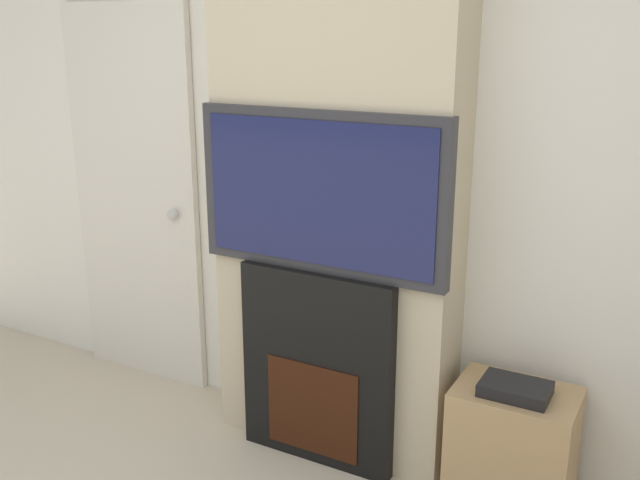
{
  "coord_description": "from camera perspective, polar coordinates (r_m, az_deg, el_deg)",
  "views": [
    {
      "loc": [
        1.38,
        -0.77,
        1.86
      ],
      "look_at": [
        0.0,
        1.72,
        1.02
      ],
      "focal_mm": 40.0,
      "sensor_mm": 36.0,
      "label": 1
    }
  ],
  "objects": [
    {
      "name": "entry_door",
      "position": [
        3.9,
        -14.53,
        3.17
      ],
      "size": [
        0.81,
        0.09,
        2.0
      ],
      "color": "silver",
      "rests_on": "ground_plane"
    },
    {
      "name": "wall_back",
      "position": [
        3.16,
        2.75,
        7.14
      ],
      "size": [
        6.0,
        0.06,
        2.7
      ],
      "color": "silver",
      "rests_on": "ground_plane"
    },
    {
      "name": "chimney_breast",
      "position": [
        3.01,
        1.3,
        6.69
      ],
      "size": [
        1.09,
        0.28,
        2.7
      ],
      "color": "beige",
      "rests_on": "ground_plane"
    },
    {
      "name": "fireplace",
      "position": [
        3.18,
        -0.01,
        -10.09
      ],
      "size": [
        0.72,
        0.15,
        0.89
      ],
      "color": "black",
      "rests_on": "ground_plane"
    },
    {
      "name": "media_stand",
      "position": [
        3.07,
        15.12,
        -15.62
      ],
      "size": [
        0.47,
        0.33,
        0.55
      ],
      "color": "tan",
      "rests_on": "ground_plane"
    },
    {
      "name": "television",
      "position": [
        2.91,
        -0.03,
        3.81
      ],
      "size": [
        1.12,
        0.07,
        0.68
      ],
      "color": "#2D2D33",
      "rests_on": "fireplace"
    }
  ]
}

